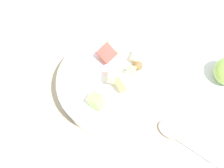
{
  "coord_description": "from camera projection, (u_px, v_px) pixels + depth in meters",
  "views": [
    {
      "loc": [
        0.27,
        -0.26,
        0.74
      ],
      "look_at": [
        0.0,
        -0.01,
        0.05
      ],
      "focal_mm": 53.57,
      "sensor_mm": 36.0,
      "label": 1
    }
  ],
  "objects": [
    {
      "name": "serving_spoon",
      "position": [
        186.0,
        141.0,
        0.76
      ],
      "size": [
        0.22,
        0.06,
        0.01
      ],
      "color": "#B7B7BC",
      "rests_on": "placemat"
    },
    {
      "name": "ground_plane",
      "position": [
        112.0,
        92.0,
        0.83
      ],
      "size": [
        2.4,
        2.4,
        0.0
      ],
      "primitive_type": "plane",
      "color": "silver"
    },
    {
      "name": "placemat",
      "position": [
        112.0,
        91.0,
        0.83
      ],
      "size": [
        0.41,
        0.34,
        0.01
      ],
      "primitive_type": "cube",
      "color": "tan",
      "rests_on": "ground_plane"
    },
    {
      "name": "salad_bowl",
      "position": [
        112.0,
        85.0,
        0.78
      ],
      "size": [
        0.25,
        0.25,
        0.12
      ],
      "color": "white",
      "rests_on": "placemat"
    }
  ]
}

